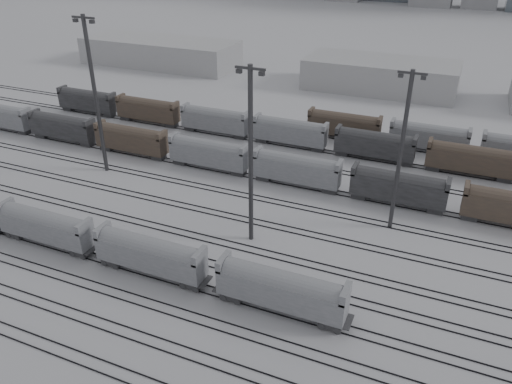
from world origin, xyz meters
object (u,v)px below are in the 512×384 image
at_px(hopper_car_b, 150,253).
at_px(light_mast_c, 251,154).
at_px(hopper_car_a, 45,225).
at_px(hopper_car_c, 281,288).

height_order(hopper_car_b, light_mast_c, light_mast_c).
bearing_deg(hopper_car_a, hopper_car_b, 0.00).
distance_m(hopper_car_a, hopper_car_c, 34.79).
bearing_deg(hopper_car_b, hopper_car_c, 0.00).
distance_m(hopper_car_b, light_mast_c, 18.10).
height_order(hopper_car_a, light_mast_c, light_mast_c).
xyz_separation_m(hopper_car_a, hopper_car_b, (17.14, 0.00, 0.08)).
bearing_deg(hopper_car_c, hopper_car_b, 180.00).
bearing_deg(light_mast_c, hopper_car_a, -153.67).
bearing_deg(light_mast_c, hopper_car_c, -53.55).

